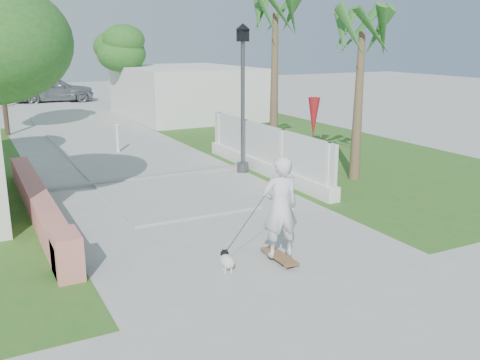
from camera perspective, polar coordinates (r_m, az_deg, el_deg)
ground at (r=10.66m, az=0.24°, el=-7.16°), size 90.00×90.00×0.00m
path_strip at (r=29.39m, az=-18.30°, el=6.29°), size 3.20×36.00×0.06m
curb at (r=15.95m, az=-9.82°, el=0.27°), size 6.50×0.25×0.10m
grass_right at (r=20.76m, az=7.12°, el=3.60°), size 8.00×20.00×0.01m
pink_wall at (r=12.91m, az=-20.53°, el=-2.72°), size 0.45×8.20×0.80m
lattice_fence at (r=16.28m, az=2.66°, el=2.55°), size 0.35×7.00×1.50m
building_right at (r=28.90m, az=-5.89°, el=9.35°), size 6.00×8.00×2.60m
street_lamp at (r=16.18m, az=0.30°, el=9.24°), size 0.44×0.44×4.44m
bollard at (r=19.66m, az=-12.93°, el=4.43°), size 0.14×0.14×1.09m
patio_umbrella at (r=16.41m, az=7.86°, el=6.58°), size 0.36×0.36×2.30m
tree_path_right at (r=29.79m, az=-12.57°, el=13.48°), size 3.00×3.00×4.79m
palm_far at (r=17.82m, az=3.79°, el=16.34°), size 1.80×1.80×5.30m
palm_near at (r=15.59m, az=12.86°, el=14.30°), size 1.80×1.80×4.70m
skateboarder at (r=9.65m, az=3.53°, el=-3.33°), size 1.42×1.00×1.99m
dog at (r=9.58m, az=-1.43°, el=-8.55°), size 0.30×0.51×0.35m
parked_car at (r=37.38m, az=-19.27°, el=9.14°), size 5.08×2.17×1.71m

